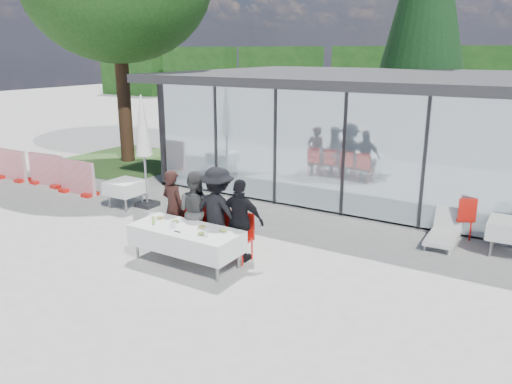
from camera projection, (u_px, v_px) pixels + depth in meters
ground at (216, 263)px, 9.97m from camera, size 90.00×90.00×0.00m
pavilion at (427, 117)px, 15.07m from camera, size 14.80×8.80×3.44m
treeline at (437, 80)px, 33.33m from camera, size 62.50×2.00×4.40m
dining_table at (186, 238)px, 9.81m from camera, size 2.26×0.96×0.75m
diner_a at (173, 207)px, 10.75m from camera, size 0.67×0.67×1.67m
diner_chair_a at (176, 220)px, 10.88m from camera, size 0.44×0.44×0.97m
diner_b at (196, 211)px, 10.44m from camera, size 0.89×0.89×1.71m
diner_chair_b at (198, 225)px, 10.57m from camera, size 0.44×0.44×0.97m
diner_c at (218, 212)px, 10.13m from camera, size 1.24×1.24×1.86m
diner_chair_c at (220, 229)px, 10.28m from camera, size 0.44×0.44×0.97m
diner_d at (240, 221)px, 9.88m from camera, size 1.11×1.11×1.68m
diner_chair_d at (242, 234)px, 10.00m from camera, size 0.44×0.44×0.97m
plate_a at (160, 218)px, 10.25m from camera, size 0.23×0.23×0.07m
plate_b at (175, 222)px, 10.02m from camera, size 0.23×0.23×0.07m
plate_c at (202, 227)px, 9.71m from camera, size 0.23×0.23×0.07m
plate_d at (223, 231)px, 9.50m from camera, size 0.23×0.23×0.07m
plate_extra at (202, 234)px, 9.35m from camera, size 0.23×0.23×0.07m
juice_bottle at (153, 220)px, 9.93m from camera, size 0.06×0.06×0.16m
drinking_glasses at (183, 228)px, 9.60m from camera, size 0.93×0.17×0.10m
folded_eyeglasses at (177, 232)px, 9.53m from camera, size 0.14×0.03×0.01m
spare_table_left at (125, 187)px, 13.37m from camera, size 0.86×0.86×0.74m
spare_table_right at (511, 230)px, 10.22m from camera, size 0.86×0.86×0.74m
spare_chair_b at (466, 216)px, 11.13m from camera, size 0.59×0.59×0.97m
market_umbrella at (143, 134)px, 13.05m from camera, size 0.50×0.50×3.00m
construction_barriers at (13, 166)px, 16.35m from camera, size 7.80×0.60×1.00m
lounger at (445, 231)px, 10.99m from camera, size 0.62×1.34×0.72m
grass_patch at (128, 161)px, 19.16m from camera, size 5.00×5.00×0.02m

